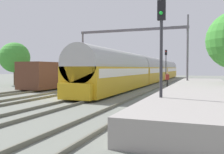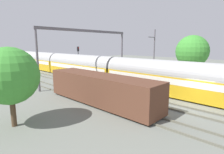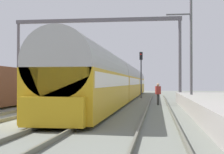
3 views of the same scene
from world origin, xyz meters
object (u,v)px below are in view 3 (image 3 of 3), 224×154
person_crossing (158,92)px  catenary_gantry (97,39)px  railway_signal_far (141,69)px  passenger_train (122,81)px

person_crossing → catenary_gantry: bearing=-61.7°
railway_signal_far → catenary_gantry: 9.00m
catenary_gantry → railway_signal_far: bearing=63.7°
railway_signal_far → person_crossing: bearing=-81.0°
catenary_gantry → person_crossing: bearing=-37.2°
passenger_train → person_crossing: 9.76m
passenger_train → catenary_gantry: 6.30m
passenger_train → person_crossing: size_ratio=28.44×
passenger_train → railway_signal_far: (1.92, 3.18, 1.41)m
railway_signal_far → catenary_gantry: catenary_gantry is taller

